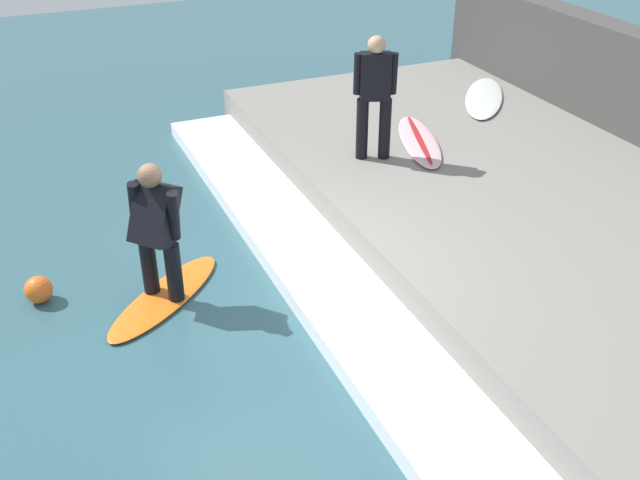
{
  "coord_description": "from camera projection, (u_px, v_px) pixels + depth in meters",
  "views": [
    {
      "loc": [
        -1.99,
        -5.9,
        4.45
      ],
      "look_at": [
        0.56,
        0.0,
        0.7
      ],
      "focal_mm": 42.0,
      "sensor_mm": 36.0,
      "label": 1
    }
  ],
  "objects": [
    {
      "name": "ground_plane",
      "position": [
        269.0,
        310.0,
        7.6
      ],
      "size": [
        28.0,
        28.0,
        0.0
      ],
      "primitive_type": "plane",
      "color": "#335B66"
    },
    {
      "name": "wave_foam_crest",
      "position": [
        331.0,
        288.0,
        7.79
      ],
      "size": [
        0.95,
        10.02,
        0.19
      ],
      "primitive_type": "cube",
      "color": "white",
      "rests_on": "ground_plane"
    },
    {
      "name": "surfboard_spare",
      "position": [
        484.0,
        97.0,
        11.55
      ],
      "size": [
        1.62,
        1.89,
        0.06
      ],
      "color": "white",
      "rests_on": "concrete_ledge"
    },
    {
      "name": "surfer_riding",
      "position": [
        156.0,
        226.0,
        7.34
      ],
      "size": [
        0.61,
        0.61,
        1.47
      ],
      "color": "black",
      "rests_on": "surfboard_riding"
    },
    {
      "name": "concrete_ledge",
      "position": [
        542.0,
        225.0,
        8.63
      ],
      "size": [
        4.4,
        10.55,
        0.51
      ],
      "primitive_type": "cube",
      "color": "gray",
      "rests_on": "ground_plane"
    },
    {
      "name": "marker_buoy",
      "position": [
        39.0,
        290.0,
        7.67
      ],
      "size": [
        0.29,
        0.29,
        0.29
      ],
      "primitive_type": "sphere",
      "color": "orange",
      "rests_on": "ground_plane"
    },
    {
      "name": "surfboard_riding",
      "position": [
        165.0,
        297.0,
        7.77
      ],
      "size": [
        1.65,
        1.53,
        0.06
      ],
      "color": "orange",
      "rests_on": "ground_plane"
    },
    {
      "name": "surfboard_waiting_near",
      "position": [
        419.0,
        141.0,
        10.05
      ],
      "size": [
        1.04,
        1.87,
        0.07
      ],
      "color": "beige",
      "rests_on": "concrete_ledge"
    },
    {
      "name": "surfer_waiting_near",
      "position": [
        375.0,
        92.0,
        9.21
      ],
      "size": [
        0.51,
        0.37,
        1.57
      ],
      "color": "black",
      "rests_on": "concrete_ledge"
    }
  ]
}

